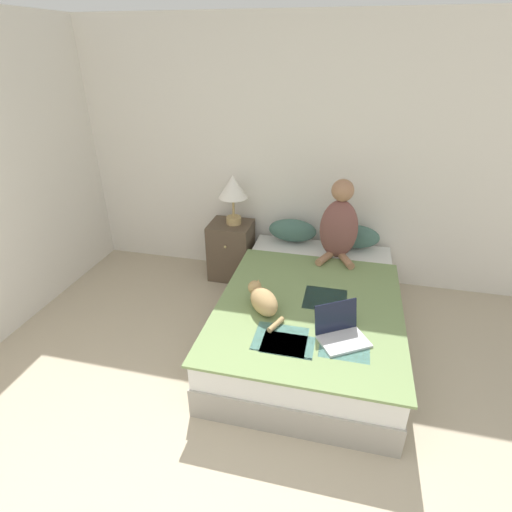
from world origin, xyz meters
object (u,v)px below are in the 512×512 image
at_px(table_lamp, 233,190).
at_px(laptop_open, 341,332).
at_px(person_sitting, 339,225).
at_px(pillow_near, 292,230).
at_px(cat_tabby, 263,300).
at_px(bed, 310,315).
at_px(nightstand, 231,250).
at_px(pillow_far, 354,236).

bearing_deg(table_lamp, laptop_open, -50.24).
relative_size(person_sitting, table_lamp, 1.49).
distance_m(pillow_near, cat_tabby, 1.28).
distance_m(bed, nightstand, 1.29).
bearing_deg(cat_tabby, person_sitting, -62.87).
xyz_separation_m(bed, pillow_far, (0.31, 0.94, 0.35)).
xyz_separation_m(bed, table_lamp, (-0.92, 0.88, 0.76)).
height_order(pillow_near, pillow_far, same).
bearing_deg(pillow_far, table_lamp, -177.26).
distance_m(person_sitting, laptop_open, 1.26).
height_order(bed, nightstand, nightstand).
bearing_deg(person_sitting, nightstand, 170.65).
distance_m(person_sitting, nightstand, 1.23).
relative_size(pillow_near, nightstand, 0.80).
height_order(bed, laptop_open, laptop_open).
relative_size(person_sitting, cat_tabby, 1.70).
height_order(pillow_near, cat_tabby, pillow_near).
xyz_separation_m(pillow_near, laptop_open, (0.57, -1.48, -0.07)).
distance_m(pillow_far, laptop_open, 1.48).
distance_m(bed, laptop_open, 0.66).
distance_m(pillow_near, person_sitting, 0.58).
bearing_deg(table_lamp, bed, -43.59).
relative_size(bed, cat_tabby, 4.72).
bearing_deg(cat_tabby, nightstand, -9.85).
bearing_deg(cat_tabby, pillow_far, -64.06).
distance_m(laptop_open, nightstand, 1.87).
height_order(cat_tabby, nightstand, cat_tabby).
relative_size(pillow_far, nightstand, 0.80).
distance_m(cat_tabby, laptop_open, 0.63).
xyz_separation_m(person_sitting, nightstand, (-1.11, 0.18, -0.49)).
relative_size(bed, nightstand, 3.43).
distance_m(pillow_near, table_lamp, 0.74).
bearing_deg(bed, pillow_near, 108.40).
bearing_deg(nightstand, table_lamp, 20.91).
relative_size(pillow_far, person_sitting, 0.64).
xyz_separation_m(pillow_near, table_lamp, (-0.61, -0.06, 0.41)).
bearing_deg(laptop_open, pillow_near, 79.17).
height_order(person_sitting, cat_tabby, person_sitting).
bearing_deg(pillow_far, bed, -108.39).
relative_size(pillow_far, cat_tabby, 1.09).
bearing_deg(bed, cat_tabby, -135.19).
bearing_deg(laptop_open, pillow_far, 56.01).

